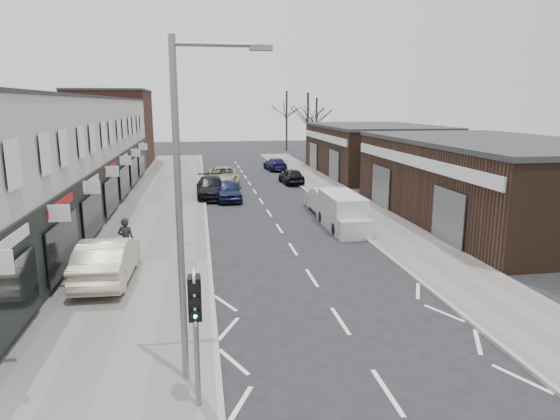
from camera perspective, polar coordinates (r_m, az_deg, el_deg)
name	(u,v)px	position (r m, az deg, el deg)	size (l,w,h in m)	color
ground	(360,351)	(14.44, 9.17, -15.66)	(160.00, 160.00, 0.00)	black
pavement_left	(163,203)	(34.82, -13.26, 0.76)	(5.50, 64.00, 0.12)	slate
pavement_right	(340,198)	(36.13, 6.92, 1.40)	(3.50, 64.00, 0.12)	slate
shop_terrace_left	(41,157)	(33.08, -25.63, 5.44)	(8.00, 41.00, 7.10)	beige
brick_block_far	(112,129)	(57.90, -18.70, 8.76)	(8.00, 10.00, 8.00)	#48271F
right_unit_near	(493,182)	(31.30, 23.17, 2.94)	(10.00, 18.00, 4.50)	#342217
right_unit_far	(374,151)	(49.23, 10.71, 6.67)	(10.00, 16.00, 4.50)	#342217
tree_far_a	(307,159)	(61.89, 3.15, 5.83)	(3.60, 3.60, 8.00)	#382D26
tree_far_b	(316,154)	(68.26, 4.13, 6.39)	(3.60, 3.60, 7.50)	#382D26
tree_far_c	(287,150)	(73.51, 0.75, 6.82)	(3.60, 3.60, 8.50)	#382D26
traffic_light	(195,309)	(10.94, -9.67, -11.05)	(0.28, 0.60, 3.10)	slate
street_lamp	(186,197)	(11.48, -10.66, 1.52)	(2.23, 0.22, 8.00)	slate
warning_sign	(180,199)	(24.52, -11.31, 1.29)	(0.12, 0.80, 2.70)	slate
white_van	(343,213)	(27.27, 7.16, -0.29)	(1.74, 4.88, 1.90)	silver
sedan_on_pavement	(107,259)	(19.96, -19.12, -5.32)	(1.75, 5.03, 1.66)	#C1B99A
pedestrian	(126,240)	(21.95, -17.18, -3.28)	(0.70, 0.46, 1.92)	black
parked_car_left_a	(229,190)	(35.29, -5.85, 2.26)	(1.70, 4.22, 1.44)	#121839
parked_car_left_b	(211,187)	(36.45, -7.86, 2.58)	(2.12, 5.21, 1.51)	black
parked_car_left_c	(223,176)	(42.12, -6.52, 3.88)	(2.51, 5.45, 1.51)	#A49F83
parked_car_right_a	(325,200)	(31.24, 5.21, 1.17)	(1.72, 4.94, 1.63)	silver
parked_car_right_b	(291,176)	(42.48, 1.31, 3.90)	(1.57, 3.90, 1.33)	black
parked_car_right_c	(275,164)	(51.32, -0.55, 5.27)	(1.77, 4.34, 1.26)	#15133B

